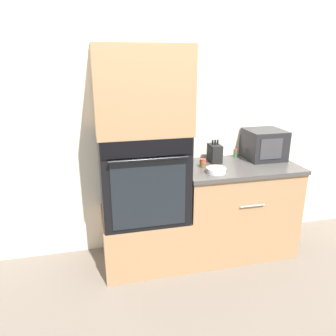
# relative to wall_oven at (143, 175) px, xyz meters

# --- Properties ---
(ground_plane) EXTENTS (12.00, 12.00, 0.00)m
(ground_plane) POSITION_rel_wall_oven_xyz_m (0.36, -0.30, -0.84)
(ground_plane) COLOR #6B6056
(wall_back) EXTENTS (8.00, 0.05, 2.50)m
(wall_back) POSITION_rel_wall_oven_xyz_m (0.36, 0.33, 0.41)
(wall_back) COLOR silver
(wall_back) RESTS_ON ground_plane
(oven_cabinet_base) EXTENTS (0.73, 0.60, 0.47)m
(oven_cabinet_base) POSITION_rel_wall_oven_xyz_m (0.00, 0.00, -0.61)
(oven_cabinet_base) COLOR #A87F56
(oven_cabinet_base) RESTS_ON ground_plane
(wall_oven) EXTENTS (0.70, 0.64, 0.74)m
(wall_oven) POSITION_rel_wall_oven_xyz_m (0.00, 0.00, 0.00)
(wall_oven) COLOR black
(wall_oven) RESTS_ON oven_cabinet_base
(oven_cabinet_upper) EXTENTS (0.73, 0.60, 0.66)m
(oven_cabinet_upper) POSITION_rel_wall_oven_xyz_m (0.00, 0.00, 0.70)
(oven_cabinet_upper) COLOR #A87F56
(oven_cabinet_upper) RESTS_ON wall_oven
(counter_unit) EXTENTS (1.05, 0.63, 0.86)m
(counter_unit) POSITION_rel_wall_oven_xyz_m (0.88, 0.00, -0.41)
(counter_unit) COLOR #A87F56
(counter_unit) RESTS_ON ground_plane
(microwave) EXTENTS (0.35, 0.33, 0.28)m
(microwave) POSITION_rel_wall_oven_xyz_m (1.19, 0.13, 0.16)
(microwave) COLOR #232326
(microwave) RESTS_ON counter_unit
(knife_block) EXTENTS (0.10, 0.16, 0.21)m
(knife_block) POSITION_rel_wall_oven_xyz_m (0.70, 0.14, 0.11)
(knife_block) COLOR black
(knife_block) RESTS_ON counter_unit
(bowl) EXTENTS (0.17, 0.17, 0.04)m
(bowl) POSITION_rel_wall_oven_xyz_m (0.60, -0.16, 0.04)
(bowl) COLOR white
(bowl) RESTS_ON counter_unit
(condiment_jar_near) EXTENTS (0.06, 0.06, 0.07)m
(condiment_jar_near) POSITION_rel_wall_oven_xyz_m (0.54, 0.02, 0.06)
(condiment_jar_near) COLOR brown
(condiment_jar_near) RESTS_ON counter_unit
(condiment_jar_mid) EXTENTS (0.04, 0.04, 0.08)m
(condiment_jar_mid) POSITION_rel_wall_oven_xyz_m (0.95, 0.24, 0.06)
(condiment_jar_mid) COLOR #427047
(condiment_jar_mid) RESTS_ON counter_unit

